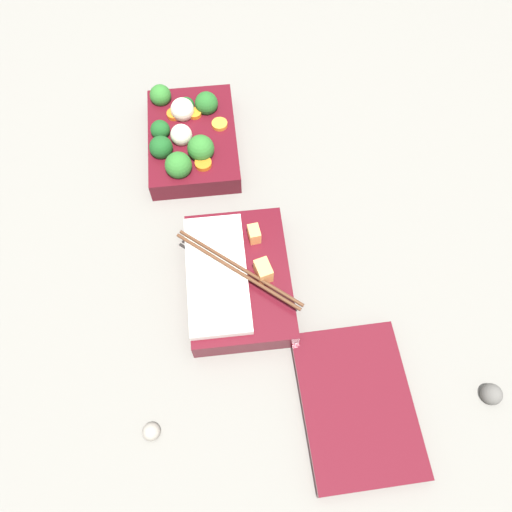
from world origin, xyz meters
TOP-DOWN VIEW (x-y plane):
  - ground_plane at (0.00, 0.00)m, footprint 3.00×3.00m
  - bento_tray_vegetable at (-0.12, -0.03)m, footprint 0.21×0.15m
  - bento_tray_rice at (0.14, 0.02)m, footprint 0.21×0.17m
  - bento_lid at (0.34, 0.16)m, footprint 0.21×0.15m
  - pebble_0 at (0.34, 0.34)m, footprint 0.03×0.03m
  - pebble_1 at (0.34, -0.11)m, footprint 0.02×0.02m

SIDE VIEW (x-z plane):
  - ground_plane at x=0.00m, z-range 0.00..0.00m
  - pebble_1 at x=0.34m, z-range -0.01..0.02m
  - pebble_0 at x=0.34m, z-range -0.01..0.02m
  - bento_lid at x=0.34m, z-range 0.00..0.02m
  - bento_tray_rice at x=0.14m, z-range -0.01..0.06m
  - bento_tray_vegetable at x=-0.12m, z-range -0.01..0.06m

